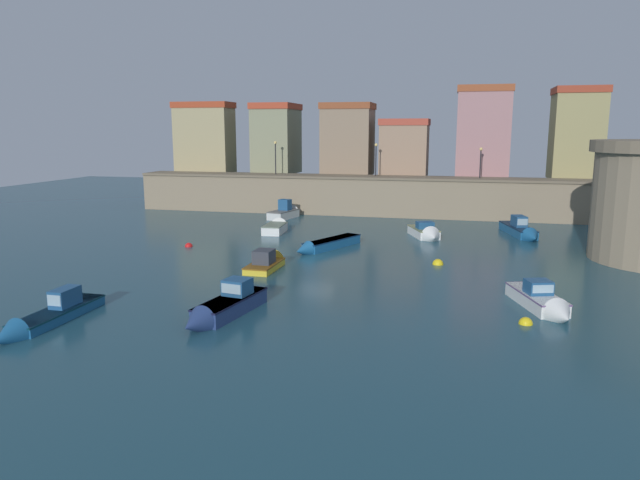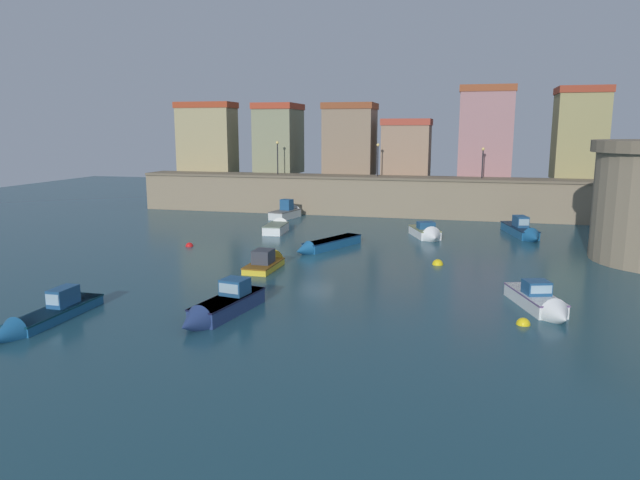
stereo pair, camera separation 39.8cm
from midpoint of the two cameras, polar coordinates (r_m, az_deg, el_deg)
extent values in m
plane|color=#1E4756|center=(41.42, -0.14, -1.79)|extent=(123.73, 123.73, 0.00)
cube|color=gray|center=(62.89, 5.07, 4.25)|extent=(51.16, 3.80, 3.89)
cube|color=#73644F|center=(62.69, 5.10, 6.12)|extent=(51.16, 4.10, 0.24)
cube|color=tan|center=(72.12, -10.78, 9.49)|extent=(6.61, 3.44, 7.59)
cube|color=#A93F23|center=(72.17, -10.89, 12.79)|extent=(6.88, 3.58, 0.70)
cube|color=gray|center=(70.10, -3.88, 9.55)|extent=(4.55, 5.94, 7.40)
cube|color=#B34128|center=(70.14, -3.92, 12.85)|extent=(4.73, 6.17, 0.70)
cube|color=#8C755D|center=(67.22, 3.11, 9.48)|extent=(5.50, 4.63, 7.33)
cube|color=brown|center=(67.26, 3.14, 12.90)|extent=(5.72, 4.82, 0.70)
cube|color=#9B7C62|center=(66.06, 8.59, 8.59)|extent=(5.12, 4.21, 5.56)
cube|color=#B24634|center=(66.03, 8.67, 11.30)|extent=(5.32, 4.38, 0.70)
cube|color=#A67577|center=(65.41, 16.00, 9.76)|extent=(5.47, 3.67, 8.95)
cube|color=#984A2B|center=(65.55, 16.22, 13.98)|extent=(5.69, 3.82, 0.70)
cube|color=#9B905C|center=(66.90, 24.12, 9.16)|extent=(4.88, 4.93, 8.69)
cube|color=#A03D27|center=(67.02, 24.43, 13.16)|extent=(5.08, 5.13, 0.70)
cylinder|color=black|center=(65.08, -3.98, 7.87)|extent=(0.12, 0.12, 3.31)
sphere|color=#F9D172|center=(65.01, -4.00, 9.46)|extent=(0.32, 0.32, 0.32)
cylinder|color=black|center=(62.46, 5.84, 7.64)|extent=(0.12, 0.12, 3.13)
sphere|color=#F9D172|center=(62.39, 5.87, 9.21)|extent=(0.32, 0.32, 0.32)
cylinder|color=black|center=(61.76, 15.74, 7.10)|extent=(0.12, 0.12, 2.78)
sphere|color=#F9D172|center=(61.69, 15.81, 8.53)|extent=(0.32, 0.32, 0.32)
cube|color=silver|center=(60.19, -3.24, 2.52)|extent=(2.46, 4.14, 0.83)
cone|color=silver|center=(62.27, -2.11, 2.80)|extent=(1.77, 1.40, 1.57)
cube|color=#605E5C|center=(60.14, -3.25, 2.87)|extent=(2.51, 4.22, 0.08)
cube|color=navy|center=(60.37, -3.08, 3.47)|extent=(1.29, 1.18, 1.10)
cube|color=white|center=(51.64, -4.11, 1.12)|extent=(1.84, 3.44, 0.78)
cone|color=white|center=(53.63, -3.57, 1.48)|extent=(1.57, 1.04, 1.50)
cube|color=slate|center=(51.58, -4.12, 1.50)|extent=(1.87, 3.50, 0.08)
cube|color=#195689|center=(53.66, 19.06, 0.89)|extent=(2.88, 6.05, 0.73)
cone|color=#195689|center=(50.33, 20.34, 0.20)|extent=(1.72, 1.71, 1.42)
cube|color=#0C2038|center=(53.61, 19.08, 1.24)|extent=(2.94, 6.17, 0.08)
cube|color=navy|center=(53.35, 19.18, 1.73)|extent=(1.34, 1.86, 0.92)
cube|color=#99B7C6|center=(52.56, 19.47, 1.64)|extent=(0.85, 0.27, 0.55)
cube|color=#195689|center=(45.15, 1.49, -0.30)|extent=(3.54, 5.80, 0.69)
cone|color=#195689|center=(42.44, -1.43, -1.01)|extent=(1.66, 1.77, 1.19)
cube|color=#0A2549|center=(45.09, 1.49, 0.07)|extent=(3.61, 5.92, 0.08)
cube|color=white|center=(50.56, 10.38, 0.74)|extent=(3.00, 4.15, 0.75)
cone|color=white|center=(48.34, 11.22, 0.26)|extent=(1.91, 1.59, 1.63)
cube|color=#7E8557|center=(50.50, 10.39, 1.12)|extent=(3.06, 4.23, 0.08)
cube|color=navy|center=(50.16, 10.51, 1.43)|extent=(1.65, 1.46, 0.58)
cube|color=#195689|center=(31.02, -23.94, -6.54)|extent=(1.39, 5.42, 0.50)
cone|color=#195689|center=(28.62, -28.14, -8.30)|extent=(1.31, 1.40, 1.31)
cube|color=#09303D|center=(30.96, -23.97, -6.17)|extent=(1.42, 5.53, 0.08)
cube|color=navy|center=(31.24, -23.41, -5.06)|extent=(0.80, 1.56, 0.88)
cube|color=#99B7C6|center=(30.65, -24.31, -5.34)|extent=(0.72, 0.06, 0.53)
cube|color=gold|center=(38.19, -5.20, -2.56)|extent=(1.66, 3.69, 0.45)
cone|color=gold|center=(40.30, -4.07, -1.84)|extent=(1.55, 1.05, 1.54)
cube|color=brown|center=(38.15, -5.21, -2.28)|extent=(1.69, 3.77, 0.08)
cube|color=#333842|center=(37.99, -5.25, -1.60)|extent=(1.16, 1.45, 0.87)
cube|color=white|center=(32.21, 20.52, -5.48)|extent=(2.82, 4.67, 0.70)
cone|color=white|center=(29.82, 22.72, -6.92)|extent=(1.74, 1.62, 1.42)
cube|color=slate|center=(32.13, 20.56, -4.95)|extent=(2.87, 4.76, 0.08)
cube|color=navy|center=(31.91, 20.71, -4.35)|extent=(1.48, 1.39, 0.70)
cube|color=#99B7C6|center=(31.44, 21.11, -4.53)|extent=(1.05, 0.40, 0.42)
cube|color=navy|center=(29.42, -8.56, -6.32)|extent=(2.21, 5.03, 0.79)
cone|color=navy|center=(27.02, -12.06, -8.00)|extent=(1.57, 1.57, 1.37)
cube|color=black|center=(29.32, -8.58, -5.66)|extent=(2.26, 5.13, 0.08)
cube|color=navy|center=(29.75, -7.91, -4.52)|extent=(1.39, 1.35, 0.81)
cube|color=#99B7C6|center=(29.26, -8.51, -4.71)|extent=(1.09, 0.24, 0.48)
sphere|color=yellow|center=(29.21, 19.57, -7.78)|extent=(0.65, 0.65, 0.65)
sphere|color=red|center=(46.72, -12.37, -0.60)|extent=(0.60, 0.60, 0.60)
sphere|color=yellow|center=(40.28, 11.68, -2.37)|extent=(0.74, 0.74, 0.74)
camera|label=1|loc=(0.20, -89.73, 0.05)|focal=32.82mm
camera|label=2|loc=(0.20, 90.27, -0.05)|focal=32.82mm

